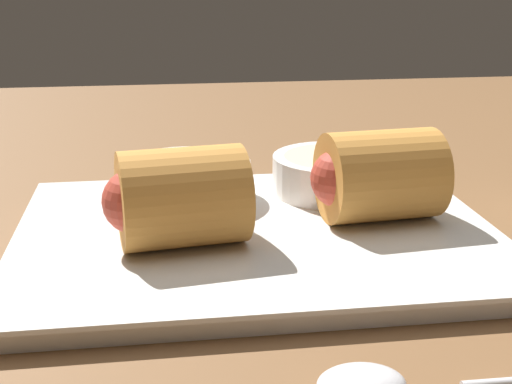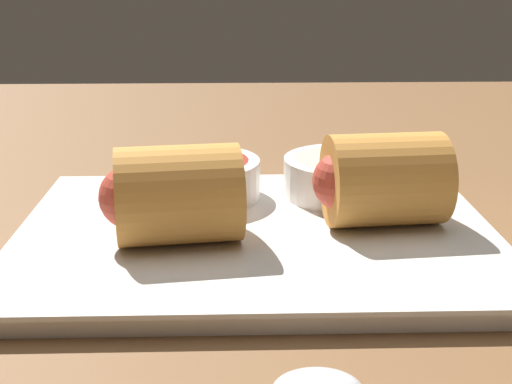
# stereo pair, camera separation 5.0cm
# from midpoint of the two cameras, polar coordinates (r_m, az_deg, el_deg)

# --- Properties ---
(table_surface) EXTENTS (1.80, 1.40, 0.02)m
(table_surface) POSITION_cam_midpoint_polar(r_m,az_deg,el_deg) (0.48, -7.24, -6.17)
(table_surface) COLOR brown
(table_surface) RESTS_ON ground
(serving_plate) EXTENTS (0.32, 0.25, 0.01)m
(serving_plate) POSITION_cam_midpoint_polar(r_m,az_deg,el_deg) (0.48, -2.96, -3.70)
(serving_plate) COLOR silver
(serving_plate) RESTS_ON table_surface
(roll_front_left) EXTENTS (0.09, 0.07, 0.06)m
(roll_front_left) POSITION_cam_midpoint_polar(r_m,az_deg,el_deg) (0.49, 6.51, 1.24)
(roll_front_left) COLOR #C68438
(roll_front_left) RESTS_ON serving_plate
(roll_front_right) EXTENTS (0.09, 0.07, 0.06)m
(roll_front_right) POSITION_cam_midpoint_polar(r_m,az_deg,el_deg) (0.45, -9.77, -0.53)
(roll_front_right) COLOR #C68438
(roll_front_right) RESTS_ON serving_plate
(dipping_bowl_near) EXTENTS (0.10, 0.10, 0.03)m
(dipping_bowl_near) POSITION_cam_midpoint_polar(r_m,az_deg,el_deg) (0.54, -8.17, 1.00)
(dipping_bowl_near) COLOR white
(dipping_bowl_near) RESTS_ON serving_plate
(dipping_bowl_far) EXTENTS (0.10, 0.10, 0.03)m
(dipping_bowl_far) POSITION_cam_midpoint_polar(r_m,az_deg,el_deg) (0.55, 3.70, 1.53)
(dipping_bowl_far) COLOR white
(dipping_bowl_far) RESTS_ON serving_plate
(spoon) EXTENTS (0.17, 0.03, 0.01)m
(spoon) POSITION_cam_midpoint_polar(r_m,az_deg,el_deg) (0.33, 6.22, -15.18)
(spoon) COLOR silver
(spoon) RESTS_ON table_surface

